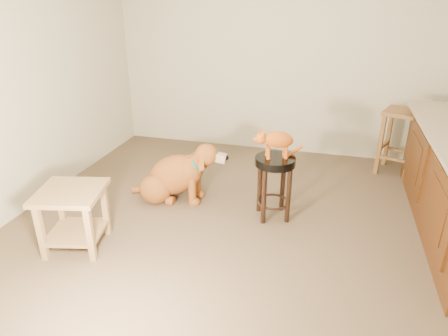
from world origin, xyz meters
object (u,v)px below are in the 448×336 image
(side_table, at_px, (73,210))
(golden_retriever, at_px, (175,176))
(wood_stool, at_px, (399,141))
(padded_stool, at_px, (274,175))
(tabby_kitten, at_px, (275,141))

(side_table, distance_m, golden_retriever, 1.20)
(side_table, relative_size, golden_retriever, 0.57)
(wood_stool, height_order, side_table, wood_stool)
(padded_stool, bearing_deg, side_table, -148.54)
(side_table, xyz_separation_m, golden_retriever, (0.51, 1.08, -0.10))
(side_table, height_order, golden_retriever, golden_retriever)
(golden_retriever, relative_size, tabby_kitten, 2.52)
(golden_retriever, height_order, tabby_kitten, tabby_kitten)
(wood_stool, xyz_separation_m, side_table, (-2.92, -2.46, -0.05))
(tabby_kitten, bearing_deg, wood_stool, 27.48)
(padded_stool, distance_m, golden_retriever, 1.11)
(wood_stool, height_order, golden_retriever, wood_stool)
(golden_retriever, distance_m, tabby_kitten, 1.21)
(padded_stool, relative_size, wood_stool, 0.80)
(side_table, height_order, tabby_kitten, tabby_kitten)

